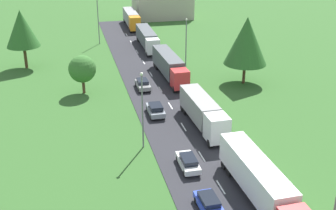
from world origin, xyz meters
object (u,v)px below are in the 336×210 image
at_px(truck_fifth, 131,18).
at_px(lamppost_second, 142,107).
at_px(distant_building, 162,3).
at_px(car_second, 209,204).
at_px(car_fifth, 143,84).
at_px(truck_third, 169,65).
at_px(truck_fourth, 147,38).
at_px(truck_lead, 260,181).
at_px(tree_maple, 22,29).
at_px(truck_second, 203,111).
at_px(tree_birch, 82,69).
at_px(car_fourth, 156,109).
at_px(lamppost_fourth, 98,19).
at_px(car_third, 188,162).
at_px(tree_oak, 246,41).
at_px(lamppost_third, 186,42).

xyz_separation_m(truck_fifth, lamppost_second, (-8.20, -60.02, 2.85)).
bearing_deg(distant_building, truck_fifth, -135.82).
distance_m(car_second, car_fifth, 31.41).
xyz_separation_m(truck_third, truck_fourth, (-0.09, 18.67, -0.12)).
height_order(truck_lead, car_fifth, truck_lead).
bearing_deg(car_second, tree_maple, 111.39).
relative_size(truck_lead, car_second, 3.41).
bearing_deg(lamppost_second, truck_second, 22.87).
xyz_separation_m(truck_lead, car_second, (-4.93, -0.43, -1.36)).
bearing_deg(truck_fourth, distant_building, 71.51).
distance_m(truck_lead, tree_birch, 34.47).
distance_m(car_second, car_fourth, 21.43).
bearing_deg(car_second, car_fourth, 90.94).
distance_m(lamppost_fourth, tree_birch, 28.09).
height_order(car_fourth, tree_maple, tree_maple).
xyz_separation_m(car_third, car_fourth, (-0.51, 13.97, 0.05)).
bearing_deg(car_fourth, lamppost_second, -111.03).
relative_size(truck_third, truck_fourth, 1.02).
distance_m(car_fourth, distant_building, 62.97).
bearing_deg(truck_second, car_fifth, 108.27).
bearing_deg(lamppost_fourth, truck_lead, -81.15).
distance_m(truck_second, truck_fifth, 56.57).
bearing_deg(car_third, truck_fourth, 84.29).
relative_size(car_third, tree_birch, 0.74).
bearing_deg(car_third, truck_second, 63.89).
height_order(truck_fifth, distant_building, distant_building).
bearing_deg(car_second, distant_building, 80.14).
distance_m(car_fourth, tree_oak, 19.36).
relative_size(truck_second, lamppost_second, 1.34).
xyz_separation_m(car_third, lamppost_second, (-3.68, 5.72, 4.18)).
distance_m(truck_fourth, car_fourth, 33.10).
xyz_separation_m(tree_birch, tree_maple, (-9.04, 14.44, 3.19)).
bearing_deg(distant_building, truck_second, -98.37).
bearing_deg(tree_birch, lamppost_third, 19.91).
distance_m(truck_fourth, car_third, 46.89).
bearing_deg(tree_birch, truck_second, -47.97).
bearing_deg(truck_fifth, lamppost_third, -83.86).
relative_size(truck_fourth, distant_building, 0.97).
distance_m(truck_third, car_fourth, 15.02).
xyz_separation_m(truck_fifth, car_third, (-4.52, -65.74, -1.33)).
height_order(car_fifth, lamppost_second, lamppost_second).
bearing_deg(distant_building, tree_birch, -114.81).
xyz_separation_m(truck_lead, truck_fifth, (-0.26, 72.77, -0.02)).
height_order(car_second, lamppost_third, lamppost_third).
bearing_deg(lamppost_third, lamppost_fourth, 120.83).
height_order(car_second, lamppost_second, lamppost_second).
relative_size(car_fifth, tree_oak, 0.39).
relative_size(truck_fifth, distant_building, 0.95).
bearing_deg(tree_oak, lamppost_third, 132.81).
distance_m(truck_fourth, tree_birch, 26.28).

